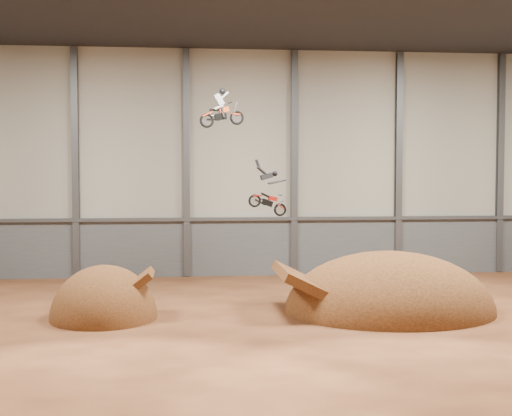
# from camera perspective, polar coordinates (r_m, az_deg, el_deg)

# --- Properties ---
(floor) EXTENTS (40.00, 40.00, 0.00)m
(floor) POSITION_cam_1_polar(r_m,az_deg,el_deg) (29.98, 1.06, -9.59)
(floor) COLOR #4A2513
(floor) RESTS_ON ground
(back_wall) EXTENTS (40.00, 0.10, 14.00)m
(back_wall) POSITION_cam_1_polar(r_m,az_deg,el_deg) (44.19, -1.25, 3.61)
(back_wall) COLOR #A5A292
(back_wall) RESTS_ON ground
(lower_band_back) EXTENTS (39.80, 0.18, 3.50)m
(lower_band_back) POSITION_cam_1_polar(r_m,az_deg,el_deg) (44.35, -1.24, -3.19)
(lower_band_back) COLOR #4F5257
(lower_band_back) RESTS_ON ground
(steel_rail) EXTENTS (39.80, 0.35, 0.20)m
(steel_rail) POSITION_cam_1_polar(r_m,az_deg,el_deg) (44.04, -1.22, -0.88)
(steel_rail) COLOR #47494F
(steel_rail) RESTS_ON lower_band_back
(steel_column_1) EXTENTS (0.40, 0.36, 13.90)m
(steel_column_1) POSITION_cam_1_polar(r_m,az_deg,el_deg) (44.34, -14.25, 3.51)
(steel_column_1) COLOR #47494F
(steel_column_1) RESTS_ON ground
(steel_column_2) EXTENTS (0.40, 0.36, 13.90)m
(steel_column_2) POSITION_cam_1_polar(r_m,az_deg,el_deg) (43.85, -5.59, 3.60)
(steel_column_2) COLOR #47494F
(steel_column_2) RESTS_ON ground
(steel_column_3) EXTENTS (0.40, 0.36, 13.90)m
(steel_column_3) POSITION_cam_1_polar(r_m,az_deg,el_deg) (44.38, 3.07, 3.60)
(steel_column_3) COLOR #47494F
(steel_column_3) RESTS_ON ground
(steel_column_4) EXTENTS (0.40, 0.36, 13.90)m
(steel_column_4) POSITION_cam_1_polar(r_m,az_deg,el_deg) (45.88, 11.34, 3.53)
(steel_column_4) COLOR #47494F
(steel_column_4) RESTS_ON ground
(steel_column_5) EXTENTS (0.40, 0.36, 13.90)m
(steel_column_5) POSITION_cam_1_polar(r_m,az_deg,el_deg) (48.26, 18.94, 3.39)
(steel_column_5) COLOR #47494F
(steel_column_5) RESTS_ON ground
(takeoff_ramp) EXTENTS (4.71, 5.43, 4.71)m
(takeoff_ramp) POSITION_cam_1_polar(r_m,az_deg,el_deg) (32.66, -12.06, -8.60)
(takeoff_ramp) COLOR #422310
(takeoff_ramp) RESTS_ON ground
(landing_ramp) EXTENTS (9.72, 8.60, 5.61)m
(landing_ramp) POSITION_cam_1_polar(r_m,az_deg,el_deg) (33.96, 10.60, -8.14)
(landing_ramp) COLOR #422310
(landing_ramp) RESTS_ON ground
(fmx_rider_a) EXTENTS (2.53, 1.26, 2.24)m
(fmx_rider_a) POSITION_cam_1_polar(r_m,az_deg,el_deg) (35.27, -2.68, 8.17)
(fmx_rider_a) COLOR #EF4819
(fmx_rider_b) EXTENTS (3.21, 1.14, 2.92)m
(fmx_rider_b) POSITION_cam_1_polar(r_m,az_deg,el_deg) (33.77, 0.76, 1.59)
(fmx_rider_b) COLOR #B2160F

